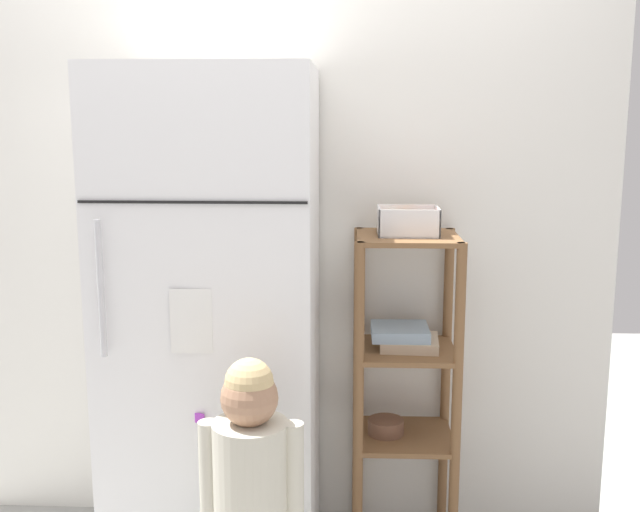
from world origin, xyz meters
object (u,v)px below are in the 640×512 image
Objects in this scene: refrigerator at (215,325)px; child_standing at (252,482)px; fruit_bin at (411,224)px; pantry_shelf_unit at (404,365)px.

child_standing is (0.19, -0.52, -0.31)m from refrigerator.
child_standing is at bearing -126.29° from fruit_bin.
refrigerator is at bearing -168.14° from pantry_shelf_unit.
pantry_shelf_unit is (0.47, 0.66, 0.13)m from child_standing.
refrigerator is at bearing -167.91° from fruit_bin.
pantry_shelf_unit is 0.52m from fruit_bin.
pantry_shelf_unit is 5.52× the size of fruit_bin.
child_standing is 0.82m from pantry_shelf_unit.
pantry_shelf_unit reaches higher than child_standing.
refrigerator reaches higher than pantry_shelf_unit.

